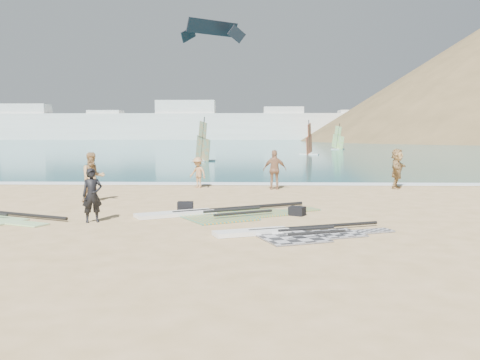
{
  "coord_description": "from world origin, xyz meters",
  "views": [
    {
      "loc": [
        1.46,
        -15.32,
        2.79
      ],
      "look_at": [
        0.9,
        4.0,
        1.0
      ],
      "focal_mm": 40.0,
      "sensor_mm": 36.0,
      "label": 1
    }
  ],
  "objects_px": {
    "beachgoer_back": "(275,170)",
    "person_wetsuit": "(92,195)",
    "beachgoer_mid": "(198,173)",
    "beachgoer_right": "(397,169)",
    "gear_bag_near": "(185,207)",
    "gear_bag_far": "(297,211)",
    "rig_grey": "(291,233)",
    "beachgoer_left": "(93,177)",
    "rig_orange": "(218,214)"
  },
  "relations": [
    {
      "from": "beachgoer_left",
      "to": "beachgoer_mid",
      "type": "height_order",
      "value": "beachgoer_left"
    },
    {
      "from": "rig_grey",
      "to": "beachgoer_left",
      "type": "xyz_separation_m",
      "value": [
        -7.36,
        6.58,
        0.92
      ]
    },
    {
      "from": "rig_orange",
      "to": "gear_bag_far",
      "type": "distance_m",
      "value": 2.62
    },
    {
      "from": "gear_bag_far",
      "to": "beachgoer_left",
      "type": "xyz_separation_m",
      "value": [
        -7.77,
        3.26,
        0.82
      ]
    },
    {
      "from": "beachgoer_mid",
      "to": "rig_grey",
      "type": "bearing_deg",
      "value": -36.55
    },
    {
      "from": "beachgoer_left",
      "to": "rig_grey",
      "type": "bearing_deg",
      "value": -72.22
    },
    {
      "from": "beachgoer_back",
      "to": "beachgoer_right",
      "type": "bearing_deg",
      "value": -178.57
    },
    {
      "from": "gear_bag_far",
      "to": "beachgoer_mid",
      "type": "relative_size",
      "value": 0.33
    },
    {
      "from": "beachgoer_back",
      "to": "gear_bag_far",
      "type": "bearing_deg",
      "value": 89.46
    },
    {
      "from": "gear_bag_far",
      "to": "beachgoer_back",
      "type": "height_order",
      "value": "beachgoer_back"
    },
    {
      "from": "gear_bag_far",
      "to": "beachgoer_right",
      "type": "xyz_separation_m",
      "value": [
        5.45,
        8.43,
        0.82
      ]
    },
    {
      "from": "rig_orange",
      "to": "gear_bag_far",
      "type": "height_order",
      "value": "gear_bag_far"
    },
    {
      "from": "gear_bag_near",
      "to": "person_wetsuit",
      "type": "height_order",
      "value": "person_wetsuit"
    },
    {
      "from": "beachgoer_mid",
      "to": "gear_bag_near",
      "type": "bearing_deg",
      "value": -51.37
    },
    {
      "from": "person_wetsuit",
      "to": "beachgoer_mid",
      "type": "distance_m",
      "value": 10.18
    },
    {
      "from": "rig_orange",
      "to": "beachgoer_mid",
      "type": "xyz_separation_m",
      "value": [
        -1.57,
        8.48,
        0.7
      ]
    },
    {
      "from": "rig_orange",
      "to": "beachgoer_left",
      "type": "distance_m",
      "value": 6.16
    },
    {
      "from": "rig_grey",
      "to": "gear_bag_near",
      "type": "xyz_separation_m",
      "value": [
        -3.39,
        4.11,
        0.12
      ]
    },
    {
      "from": "gear_bag_near",
      "to": "beachgoer_right",
      "type": "distance_m",
      "value": 12.03
    },
    {
      "from": "gear_bag_near",
      "to": "beachgoer_right",
      "type": "bearing_deg",
      "value": 39.59
    },
    {
      "from": "person_wetsuit",
      "to": "beachgoer_back",
      "type": "height_order",
      "value": "beachgoer_back"
    },
    {
      "from": "beachgoer_back",
      "to": "gear_bag_near",
      "type": "bearing_deg",
      "value": 60.93
    },
    {
      "from": "person_wetsuit",
      "to": "beachgoer_right",
      "type": "relative_size",
      "value": 0.85
    },
    {
      "from": "beachgoer_left",
      "to": "beachgoer_back",
      "type": "relative_size",
      "value": 1.04
    },
    {
      "from": "person_wetsuit",
      "to": "beachgoer_left",
      "type": "bearing_deg",
      "value": 81.53
    },
    {
      "from": "gear_bag_near",
      "to": "gear_bag_far",
      "type": "relative_size",
      "value": 1.06
    },
    {
      "from": "rig_grey",
      "to": "beachgoer_left",
      "type": "bearing_deg",
      "value": 116.75
    },
    {
      "from": "rig_orange",
      "to": "beachgoer_right",
      "type": "distance_m",
      "value": 11.7
    },
    {
      "from": "beachgoer_mid",
      "to": "beachgoer_back",
      "type": "distance_m",
      "value": 3.78
    },
    {
      "from": "gear_bag_near",
      "to": "beachgoer_left",
      "type": "xyz_separation_m",
      "value": [
        -3.97,
        2.48,
        0.8
      ]
    },
    {
      "from": "person_wetsuit",
      "to": "beachgoer_mid",
      "type": "relative_size",
      "value": 1.1
    },
    {
      "from": "gear_bag_far",
      "to": "person_wetsuit",
      "type": "relative_size",
      "value": 0.3
    },
    {
      "from": "beachgoer_mid",
      "to": "beachgoer_right",
      "type": "xyz_separation_m",
      "value": [
        9.64,
        -0.05,
        0.22
      ]
    },
    {
      "from": "gear_bag_far",
      "to": "gear_bag_near",
      "type": "bearing_deg",
      "value": 168.35
    },
    {
      "from": "rig_grey",
      "to": "gear_bag_near",
      "type": "distance_m",
      "value": 5.32
    },
    {
      "from": "rig_orange",
      "to": "person_wetsuit",
      "type": "xyz_separation_m",
      "value": [
        -3.72,
        -1.48,
        0.78
      ]
    },
    {
      "from": "beachgoer_mid",
      "to": "beachgoer_back",
      "type": "xyz_separation_m",
      "value": [
        3.73,
        -0.6,
        0.19
      ]
    },
    {
      "from": "person_wetsuit",
      "to": "beachgoer_left",
      "type": "xyz_separation_m",
      "value": [
        -1.43,
        4.73,
        0.14
      ]
    },
    {
      "from": "beachgoer_back",
      "to": "person_wetsuit",
      "type": "bearing_deg",
      "value": 53.95
    },
    {
      "from": "gear_bag_far",
      "to": "beachgoer_mid",
      "type": "xyz_separation_m",
      "value": [
        -4.19,
        8.48,
        0.6
      ]
    },
    {
      "from": "beachgoer_left",
      "to": "beachgoer_right",
      "type": "relative_size",
      "value": 1.0
    },
    {
      "from": "beachgoer_back",
      "to": "beachgoer_right",
      "type": "relative_size",
      "value": 0.97
    },
    {
      "from": "gear_bag_far",
      "to": "beachgoer_left",
      "type": "distance_m",
      "value": 8.47
    },
    {
      "from": "rig_orange",
      "to": "person_wetsuit",
      "type": "bearing_deg",
      "value": 171.75
    },
    {
      "from": "rig_grey",
      "to": "beachgoer_back",
      "type": "bearing_deg",
      "value": 68.82
    },
    {
      "from": "gear_bag_near",
      "to": "beachgoer_right",
      "type": "xyz_separation_m",
      "value": [
        9.25,
        7.65,
        0.8
      ]
    },
    {
      "from": "gear_bag_near",
      "to": "beachgoer_back",
      "type": "distance_m",
      "value": 7.88
    },
    {
      "from": "beachgoer_left",
      "to": "rig_orange",
      "type": "bearing_deg",
      "value": -62.68
    },
    {
      "from": "beachgoer_left",
      "to": "beachgoer_right",
      "type": "distance_m",
      "value": 14.2
    },
    {
      "from": "rig_orange",
      "to": "beachgoer_right",
      "type": "height_order",
      "value": "beachgoer_right"
    }
  ]
}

